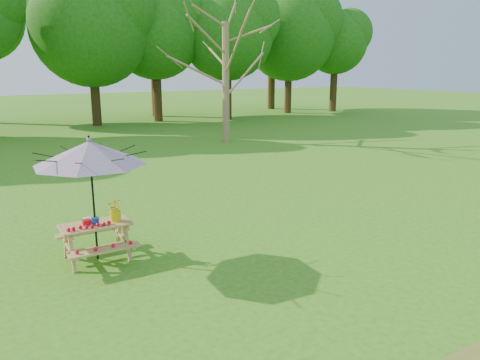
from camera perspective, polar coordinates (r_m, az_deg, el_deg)
ground at (r=6.39m, az=-11.77°, el=-18.64°), size 120.00×120.00×0.00m
picnic_table at (r=8.85m, az=-17.08°, el=-7.24°), size 1.20×1.32×0.67m
patio_umbrella at (r=8.43m, az=-17.84°, el=3.14°), size 2.47×2.47×2.25m
produce_bins at (r=8.74m, az=-17.76°, el=-4.79°), size 0.27×0.37×0.13m
tomatoes_row at (r=8.53m, az=-17.93°, el=-5.39°), size 0.77×0.13×0.07m
flower_bucket at (r=8.74m, az=-14.99°, el=-3.42°), size 0.32×0.30×0.42m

